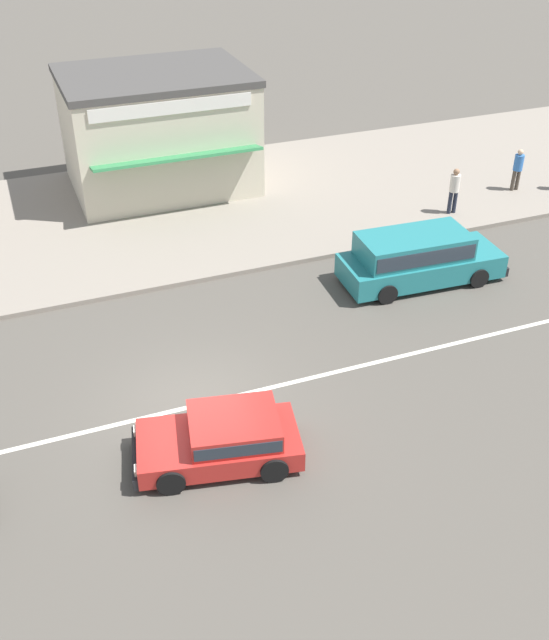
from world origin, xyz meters
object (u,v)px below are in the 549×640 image
at_px(pedestrian_mid_kerb, 518,167).
at_px(pedestrian_far_end, 454,187).
at_px(shopfront_corner_warung, 158,130).
at_px(hatchback_red_3, 224,437).
at_px(minivan_teal_4, 418,256).

bearing_deg(pedestrian_mid_kerb, pedestrian_far_end, -164.84).
bearing_deg(pedestrian_far_end, shopfront_corner_warung, 145.37).
distance_m(pedestrian_mid_kerb, shopfront_corner_warung, 13.26).
bearing_deg(shopfront_corner_warung, pedestrian_far_end, -34.63).
bearing_deg(hatchback_red_3, pedestrian_mid_kerb, 33.55).
distance_m(minivan_teal_4, pedestrian_mid_kerb, 8.04).
bearing_deg(shopfront_corner_warung, minivan_teal_4, -60.67).
bearing_deg(minivan_teal_4, pedestrian_far_end, 45.41).
relative_size(pedestrian_mid_kerb, pedestrian_far_end, 0.96).
xyz_separation_m(pedestrian_far_end, shopfront_corner_warung, (-8.84, 6.11, 1.16)).
xyz_separation_m(hatchback_red_3, shopfront_corner_warung, (2.31, 14.79, 1.67)).
bearing_deg(pedestrian_far_end, hatchback_red_3, -142.09).
bearing_deg(pedestrian_mid_kerb, hatchback_red_3, -146.45).
xyz_separation_m(pedestrian_mid_kerb, pedestrian_far_end, (-3.29, -0.89, 0.04)).
height_order(minivan_teal_4, pedestrian_far_end, pedestrian_far_end).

